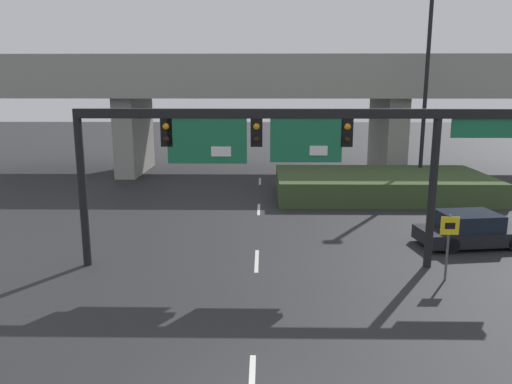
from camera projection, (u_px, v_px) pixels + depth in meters
The scene contains 7 objects.
lane_markings at pixel (258, 231), 22.18m from camera, with size 0.14×25.76×0.01m.
signal_gantry at pixel (282, 140), 16.89m from camera, with size 15.26×0.44×5.56m.
speed_limit_sign at pixel (449, 238), 16.22m from camera, with size 0.60×0.11×2.24m.
highway_light_pole_near at pixel (426, 82), 30.00m from camera, with size 0.70×0.36×12.28m.
overpass_bridge at pixel (260, 90), 35.84m from camera, with size 43.67×8.03×8.30m.
grass_embankment at pixel (381, 185), 29.02m from camera, with size 12.04×6.49×1.32m.
parked_sedan_near_right at pixel (471, 230), 20.01m from camera, with size 4.45×2.46×1.36m.
Camera 1 is at (0.24, -8.57, 6.33)m, focal length 35.00 mm.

